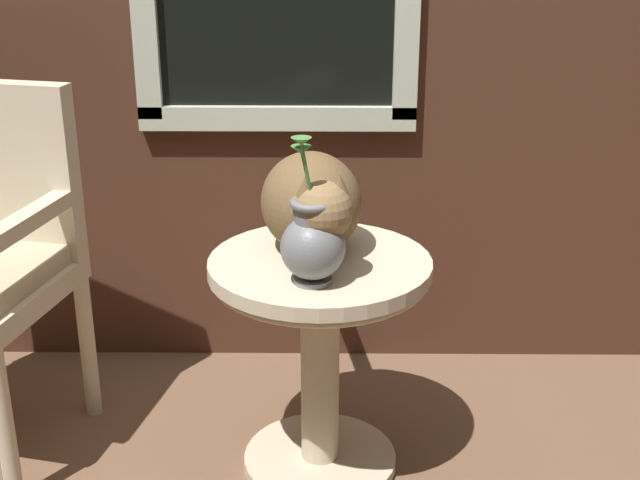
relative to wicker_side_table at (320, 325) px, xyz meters
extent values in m
plane|color=brown|center=(-0.07, -0.06, -0.41)|extent=(6.00, 6.00, 0.00)
cube|color=beige|center=(-0.13, 0.58, 0.38)|extent=(0.81, 0.03, 0.07)
cylinder|color=beige|center=(0.00, 0.00, -0.39)|extent=(0.40, 0.40, 0.03)
cylinder|color=beige|center=(0.00, 0.00, -0.12)|extent=(0.10, 0.10, 0.52)
cylinder|color=beige|center=(0.00, 0.00, 0.16)|extent=(0.54, 0.54, 0.03)
torus|color=beige|center=(0.00, 0.00, 0.13)|extent=(0.52, 0.52, 0.02)
cylinder|color=beige|center=(-0.74, -0.16, -0.19)|extent=(0.04, 0.04, 0.42)
cylinder|color=beige|center=(-0.65, 0.24, -0.19)|extent=(0.04, 0.04, 0.42)
cube|color=beige|center=(-0.70, 0.04, 0.26)|extent=(0.14, 0.42, 0.04)
ellipsoid|color=brown|center=(-0.02, 0.07, 0.30)|extent=(0.29, 0.33, 0.24)
sphere|color=olive|center=(0.01, -0.11, 0.34)|extent=(0.13, 0.13, 0.13)
cone|color=brown|center=(-0.03, -0.12, 0.40)|extent=(0.04, 0.04, 0.05)
cone|color=brown|center=(0.04, -0.11, 0.40)|extent=(0.04, 0.04, 0.05)
cylinder|color=brown|center=(-0.05, 0.27, 0.22)|extent=(0.09, 0.27, 0.05)
cylinder|color=slate|center=(-0.01, -0.13, 0.18)|extent=(0.09, 0.09, 0.01)
ellipsoid|color=slate|center=(-0.01, -0.13, 0.26)|extent=(0.14, 0.14, 0.14)
cylinder|color=slate|center=(-0.01, -0.13, 0.34)|extent=(0.08, 0.08, 0.05)
torus|color=slate|center=(-0.01, -0.13, 0.36)|extent=(0.10, 0.10, 0.02)
cylinder|color=#47893D|center=(-0.03, -0.14, 0.43)|extent=(0.03, 0.03, 0.14)
cone|color=#47893D|center=(-0.04, -0.15, 0.50)|extent=(0.04, 0.04, 0.02)
cylinder|color=#47893D|center=(-0.03, -0.13, 0.42)|extent=(0.03, 0.01, 0.12)
cone|color=#47893D|center=(-0.04, -0.13, 0.48)|extent=(0.04, 0.04, 0.02)
camera|label=1|loc=(0.02, -1.91, 0.97)|focal=48.80mm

